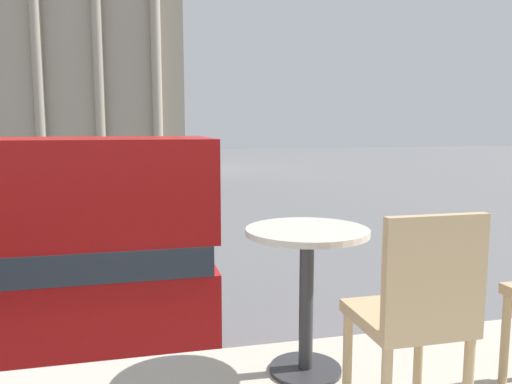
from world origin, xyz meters
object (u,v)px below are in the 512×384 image
pedestrian_olive (120,256)px  traffic_light_mid (66,190)px  traffic_light_near (4,229)px  traffic_light_far (162,170)px  pedestrian_red (10,269)px  plaza_building_left (51,44)px  cafe_chair_0 (416,311)px  pedestrian_black (209,176)px  pedestrian_yellow (199,176)px  cafe_dining_table (307,268)px

pedestrian_olive → traffic_light_mid: bearing=-127.6°
traffic_light_near → traffic_light_far: 16.36m
pedestrian_red → traffic_light_near: bearing=148.6°
pedestrian_red → plaza_building_left: bearing=-32.8°
cafe_chair_0 → pedestrian_olive: (-1.57, 12.29, -2.85)m
cafe_chair_0 → pedestrian_black: (3.99, 33.94, -2.83)m
pedestrian_black → pedestrian_yellow: pedestrian_black is taller
plaza_building_left → pedestrian_red: 43.48m
plaza_building_left → pedestrian_yellow: 25.41m
traffic_light_far → cafe_dining_table: bearing=-91.3°
pedestrian_yellow → pedestrian_olive: pedestrian_yellow is taller
pedestrian_black → pedestrian_olive: pedestrian_black is taller
pedestrian_yellow → traffic_light_mid: bearing=86.5°
cafe_chair_0 → traffic_light_near: bearing=104.2°
pedestrian_olive → pedestrian_red: bearing=-41.2°
plaza_building_left → traffic_light_far: bearing=-70.6°
plaza_building_left → pedestrian_red: bearing=-83.3°
cafe_chair_0 → pedestrian_black: cafe_chair_0 is taller
pedestrian_olive → cafe_dining_table: bearing=40.1°
traffic_light_mid → cafe_chair_0: bearing=-78.7°
pedestrian_yellow → plaza_building_left: bearing=-35.9°
cafe_dining_table → pedestrian_olive: cafe_dining_table is taller
pedestrian_olive → traffic_light_far: bearing=-154.1°
cafe_dining_table → traffic_light_mid: (-3.48, 17.97, -1.74)m
cafe_dining_table → traffic_light_near: 10.89m
pedestrian_red → pedestrian_yellow: pedestrian_red is taller
cafe_dining_table → pedestrian_red: size_ratio=0.40×
cafe_dining_table → pedestrian_black: 33.73m
cafe_chair_0 → traffic_light_near: (-4.05, 10.67, -1.63)m
traffic_light_mid → traffic_light_far: bearing=62.8°
cafe_dining_table → pedestrian_red: bearing=109.8°
cafe_chair_0 → pedestrian_olive: size_ratio=0.51×
cafe_chair_0 → pedestrian_red: (-4.18, 11.57, -2.83)m
plaza_building_left → pedestrian_red: plaza_building_left is taller
pedestrian_black → pedestrian_olive: size_ratio=1.01×
plaza_building_left → pedestrian_red: (4.88, -41.57, -11.75)m
traffic_light_far → pedestrian_olive: 14.32m
traffic_light_mid → pedestrian_black: size_ratio=1.81×
traffic_light_mid → pedestrian_red: 7.10m
pedestrian_black → traffic_light_near: bearing=-132.6°
plaza_building_left → pedestrian_black: (13.05, -19.20, -11.75)m
cafe_chair_0 → pedestrian_red: 12.63m
traffic_light_far → pedestrian_yellow: (3.03, 7.92, -1.15)m
pedestrian_black → cafe_chair_0: bearing=-120.2°
cafe_dining_table → cafe_chair_0: size_ratio=0.80×
traffic_light_near → traffic_light_far: size_ratio=1.03×
traffic_light_near → traffic_light_far: bearing=74.4°
traffic_light_mid → pedestrian_olive: size_ratio=1.83×
pedestrian_black → pedestrian_yellow: 0.75m
cafe_chair_0 → pedestrian_olive: bearing=90.6°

